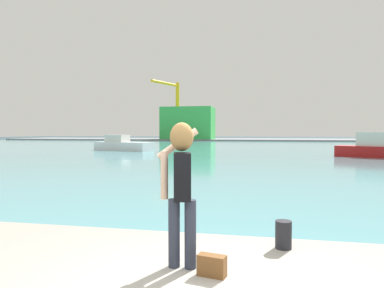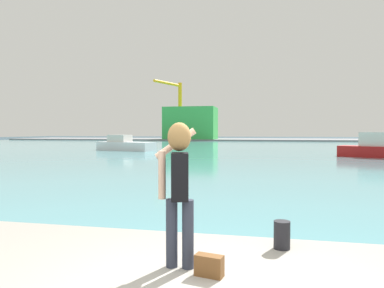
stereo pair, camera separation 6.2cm
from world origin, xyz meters
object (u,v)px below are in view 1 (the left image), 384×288
(port_crane, at_px, (174,104))
(harbor_bollard, at_px, (283,235))
(person_photographer, at_px, (181,179))
(handbag, at_px, (212,266))
(warehouse_left, at_px, (188,123))
(boat_moored, at_px, (122,145))

(port_crane, bearing_deg, harbor_bollard, -74.53)
(person_photographer, bearing_deg, handbag, -129.21)
(warehouse_left, height_order, port_crane, port_crane)
(handbag, relative_size, port_crane, 0.02)
(handbag, bearing_deg, person_photographer, 155.13)
(handbag, bearing_deg, boat_moored, 114.26)
(person_photographer, distance_m, boat_moored, 39.43)
(person_photographer, xyz_separation_m, warehouse_left, (-18.53, 85.87, 2.77))
(harbor_bollard, distance_m, port_crane, 88.73)
(handbag, xyz_separation_m, harbor_bollard, (0.84, 1.14, 0.07))
(handbag, distance_m, warehouse_left, 88.19)
(handbag, xyz_separation_m, warehouse_left, (-18.93, 86.06, 3.72))
(boat_moored, relative_size, warehouse_left, 0.60)
(boat_moored, xyz_separation_m, warehouse_left, (-2.60, 49.82, 3.79))
(person_photographer, relative_size, boat_moored, 0.22)
(boat_moored, xyz_separation_m, port_crane, (-6.37, 49.99, 8.94))
(handbag, height_order, harbor_bollard, harbor_bollard)
(port_crane, bearing_deg, boat_moored, -82.73)
(person_photographer, height_order, boat_moored, person_photographer)
(harbor_bollard, bearing_deg, handbag, -126.49)
(person_photographer, xyz_separation_m, harbor_bollard, (1.24, 0.95, -0.87))
(harbor_bollard, height_order, boat_moored, boat_moored)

